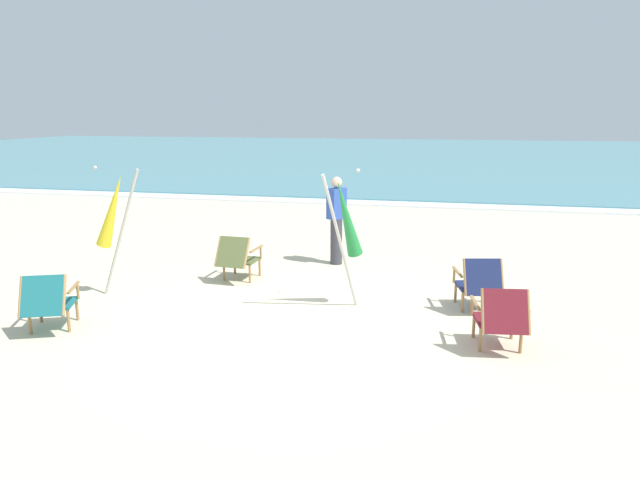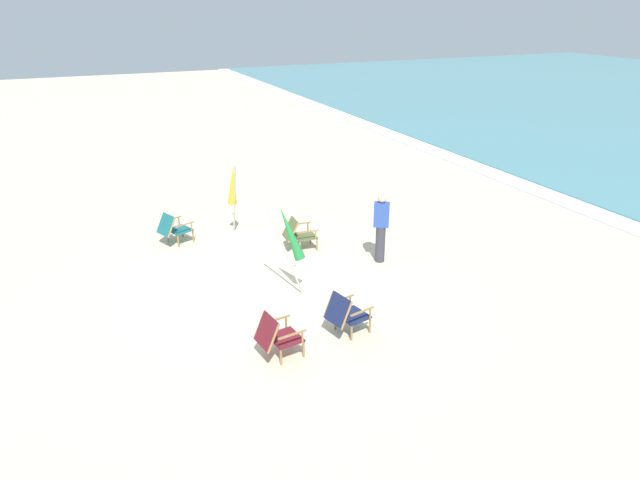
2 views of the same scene
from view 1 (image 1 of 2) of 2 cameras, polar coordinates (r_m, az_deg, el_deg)
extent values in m
plane|color=beige|center=(7.97, -2.77, -7.71)|extent=(80.00, 80.00, 0.00)
cube|color=teal|center=(37.78, 9.62, 8.41)|extent=(80.00, 40.00, 0.10)
cube|color=white|center=(17.66, 5.94, 3.70)|extent=(80.00, 1.10, 0.06)
cube|color=#196066|center=(8.29, -25.15, -5.81)|extent=(0.66, 0.64, 0.04)
cube|color=#196066|center=(7.89, -26.01, -5.05)|extent=(0.56, 0.44, 0.47)
cylinder|color=olive|center=(8.60, -26.17, -6.38)|extent=(0.04, 0.04, 0.32)
cylinder|color=olive|center=(8.47, -23.12, -6.37)|extent=(0.04, 0.04, 0.32)
cylinder|color=olive|center=(8.21, -27.03, -7.34)|extent=(0.04, 0.04, 0.32)
cylinder|color=olive|center=(8.07, -23.85, -7.35)|extent=(0.04, 0.04, 0.32)
cube|color=olive|center=(8.29, -27.19, -4.41)|extent=(0.23, 0.50, 0.02)
cylinder|color=olive|center=(8.49, -26.73, -4.76)|extent=(0.04, 0.04, 0.22)
cube|color=olive|center=(8.13, -23.43, -4.36)|extent=(0.23, 0.50, 0.02)
cylinder|color=olive|center=(8.33, -23.06, -4.71)|extent=(0.04, 0.04, 0.22)
cylinder|color=olive|center=(7.97, -27.77, -5.06)|extent=(0.14, 0.28, 0.48)
cylinder|color=olive|center=(7.82, -24.22, -5.03)|extent=(0.14, 0.28, 0.48)
cube|color=#19234C|center=(8.55, 15.31, -4.47)|extent=(0.61, 0.58, 0.04)
cube|color=#19234C|center=(8.16, 16.03, -3.60)|extent=(0.54, 0.35, 0.49)
cylinder|color=olive|center=(8.74, 13.40, -5.08)|extent=(0.04, 0.04, 0.32)
cylinder|color=olive|center=(8.86, 16.36, -5.02)|extent=(0.04, 0.04, 0.32)
cylinder|color=olive|center=(8.34, 14.07, -5.99)|extent=(0.04, 0.04, 0.32)
cylinder|color=olive|center=(8.47, 17.16, -5.90)|extent=(0.04, 0.04, 0.32)
cube|color=olive|center=(8.40, 13.59, -3.11)|extent=(0.15, 0.52, 0.02)
cylinder|color=olive|center=(8.61, 13.27, -3.48)|extent=(0.04, 0.04, 0.22)
cube|color=olive|center=(8.55, 17.25, -3.06)|extent=(0.15, 0.52, 0.02)
cylinder|color=olive|center=(8.75, 16.85, -3.42)|extent=(0.04, 0.04, 0.22)
cylinder|color=olive|center=(8.10, 14.29, -3.63)|extent=(0.09, 0.26, 0.49)
cylinder|color=olive|center=(8.24, 17.74, -3.57)|extent=(0.09, 0.26, 0.49)
cube|color=#515B33|center=(9.76, -7.82, -2.00)|extent=(0.55, 0.51, 0.04)
cube|color=#515B33|center=(9.38, -8.77, -1.21)|extent=(0.51, 0.32, 0.47)
cylinder|color=olive|center=(10.09, -8.52, -2.48)|extent=(0.04, 0.04, 0.32)
cylinder|color=olive|center=(9.91, -6.05, -2.69)|extent=(0.04, 0.04, 0.32)
cylinder|color=olive|center=(9.71, -9.57, -3.11)|extent=(0.04, 0.04, 0.32)
cylinder|color=olive|center=(9.52, -7.03, -3.35)|extent=(0.04, 0.04, 0.32)
cube|color=olive|center=(9.81, -9.41, -0.66)|extent=(0.07, 0.53, 0.02)
cylinder|color=olive|center=(10.00, -8.92, -1.03)|extent=(0.04, 0.04, 0.22)
cube|color=olive|center=(9.58, -6.38, -0.88)|extent=(0.07, 0.53, 0.02)
cylinder|color=olive|center=(9.78, -5.94, -1.25)|extent=(0.04, 0.04, 0.22)
cylinder|color=olive|center=(9.49, -10.17, -1.10)|extent=(0.06, 0.29, 0.47)
cylinder|color=olive|center=(9.28, -7.34, -1.32)|extent=(0.06, 0.29, 0.47)
cube|color=maroon|center=(7.27, 17.33, -7.67)|extent=(0.58, 0.55, 0.04)
cube|color=maroon|center=(6.87, 18.07, -6.82)|extent=(0.52, 0.31, 0.49)
cylinder|color=olive|center=(7.47, 15.13, -8.27)|extent=(0.04, 0.04, 0.32)
cylinder|color=olive|center=(7.57, 18.65, -8.22)|extent=(0.04, 0.04, 0.32)
cylinder|color=olive|center=(7.08, 15.74, -9.51)|extent=(0.04, 0.04, 0.32)
cylinder|color=olive|center=(7.18, 19.45, -9.44)|extent=(0.04, 0.04, 0.32)
cube|color=olive|center=(7.12, 15.27, -6.09)|extent=(0.11, 0.53, 0.02)
cylinder|color=olive|center=(7.33, 14.96, -6.43)|extent=(0.04, 0.04, 0.22)
cube|color=olive|center=(7.25, 19.65, -6.06)|extent=(0.11, 0.53, 0.02)
cylinder|color=olive|center=(7.45, 19.22, -6.41)|extent=(0.04, 0.04, 0.22)
cylinder|color=olive|center=(6.82, 15.97, -6.84)|extent=(0.07, 0.26, 0.49)
cylinder|color=olive|center=(6.93, 20.13, -6.80)|extent=(0.07, 0.26, 0.49)
cylinder|color=#B7B2A8|center=(7.92, 2.06, -0.36)|extent=(0.43, 0.66, 1.99)
cone|color=#23843D|center=(7.94, 2.68, 2.21)|extent=(0.50, 0.62, 1.16)
sphere|color=#B7B2A8|center=(8.02, 3.84, 6.94)|extent=(0.06, 0.06, 0.06)
cylinder|color=#B7B2A8|center=(9.09, -19.27, 0.60)|extent=(0.78, 0.11, 1.98)
cone|color=yellow|center=(9.11, -20.08, 2.77)|extent=(0.63, 0.27, 1.16)
sphere|color=#B7B2A8|center=(9.18, -21.58, 6.75)|extent=(0.06, 0.06, 0.06)
cylinder|color=#383842|center=(10.57, 1.64, -0.13)|extent=(0.22, 0.22, 0.86)
cube|color=#2D4CA5|center=(10.43, 1.66, 3.67)|extent=(0.35, 0.39, 0.56)
sphere|color=beige|center=(10.38, 1.68, 5.80)|extent=(0.20, 0.20, 0.20)
camera|label=2|loc=(9.69, 81.10, 19.00)|focal=32.00mm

